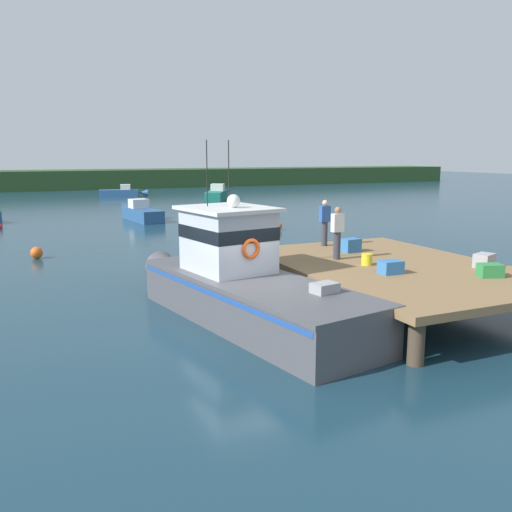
{
  "coord_description": "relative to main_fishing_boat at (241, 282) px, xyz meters",
  "views": [
    {
      "loc": [
        -5.39,
        -12.71,
        4.41
      ],
      "look_at": [
        1.2,
        1.95,
        1.4
      ],
      "focal_mm": 38.18,
      "sensor_mm": 36.0,
      "label": 1
    }
  ],
  "objects": [
    {
      "name": "moored_boat_outer_mooring",
      "position": [
        2.46,
        23.59,
        -0.52
      ],
      "size": [
        1.93,
        5.63,
        1.41
      ],
      "color": "#285184",
      "rests_on": "ground"
    },
    {
      "name": "moored_boat_far_right",
      "position": [
        13.02,
        37.34,
        -0.48
      ],
      "size": [
        4.02,
        5.87,
        1.54
      ],
      "color": "#196B5B",
      "rests_on": "ground"
    },
    {
      "name": "mooring_buoy_spare_mooring",
      "position": [
        -4.68,
        11.57,
        -0.75
      ],
      "size": [
        0.51,
        0.51,
        0.51
      ],
      "primitive_type": "sphere",
      "color": "#EA5B19",
      "rests_on": "ground"
    },
    {
      "name": "dock",
      "position": [
        4.7,
        -0.51,
        0.07
      ],
      "size": [
        6.0,
        9.0,
        1.2
      ],
      "color": "#4C3D2D",
      "rests_on": "ground"
    },
    {
      "name": "bait_bucket",
      "position": [
        3.92,
        -0.25,
        0.36
      ],
      "size": [
        0.32,
        0.32,
        0.34
      ],
      "primitive_type": "cylinder",
      "color": "yellow",
      "rests_on": "dock"
    },
    {
      "name": "moored_boat_off_the_point",
      "position": [
        5.31,
        45.5,
        -0.57
      ],
      "size": [
        5.11,
        2.2,
        1.28
      ],
      "color": "#285184",
      "rests_on": "ground"
    },
    {
      "name": "main_fishing_boat",
      "position": [
        0.0,
        0.0,
        0.0
      ],
      "size": [
        3.93,
        9.97,
        4.8
      ],
      "color": "#4C4C51",
      "rests_on": "ground"
    },
    {
      "name": "crate_single_by_cleat",
      "position": [
        3.82,
        -1.49,
        0.37
      ],
      "size": [
        0.61,
        0.46,
        0.36
      ],
      "primitive_type": "cube",
      "rotation": [
        0.0,
        0.0,
        -0.03
      ],
      "color": "#3370B2",
      "rests_on": "dock"
    },
    {
      "name": "deckhand_further_back",
      "position": [
        4.58,
        3.26,
        1.05
      ],
      "size": [
        0.36,
        0.22,
        1.63
      ],
      "color": "#383842",
      "rests_on": "dock"
    },
    {
      "name": "mooring_buoy_channel_marker",
      "position": [
        8.73,
        15.27,
        -0.76
      ],
      "size": [
        0.5,
        0.5,
        0.5
      ],
      "primitive_type": "sphere",
      "color": "#EA5B19",
      "rests_on": "ground"
    },
    {
      "name": "crate_stack_mid_dock",
      "position": [
        5.99,
        -2.88,
        0.37
      ],
      "size": [
        0.72,
        0.62,
        0.34
      ],
      "primitive_type": "cube",
      "rotation": [
        0.0,
        0.0,
        -0.36
      ],
      "color": "#2D8442",
      "rests_on": "dock"
    },
    {
      "name": "crate_single_far",
      "position": [
        4.74,
        1.82,
        0.42
      ],
      "size": [
        0.65,
        0.51,
        0.44
      ],
      "primitive_type": "cube",
      "rotation": [
        0.0,
        0.0,
        0.12
      ],
      "color": "#3370B2",
      "rests_on": "dock"
    },
    {
      "name": "far_shoreline",
      "position": [
        -0.1,
        61.49,
        0.19
      ],
      "size": [
        120.0,
        8.0,
        2.4
      ],
      "primitive_type": "cube",
      "color": "#284723",
      "rests_on": "ground"
    },
    {
      "name": "deckhand_by_the_boat",
      "position": [
        3.61,
        0.9,
        1.05
      ],
      "size": [
        0.36,
        0.22,
        1.63
      ],
      "color": "#383842",
      "rests_on": "dock"
    },
    {
      "name": "ground_plane",
      "position": [
        -0.1,
        -0.51,
        -1.01
      ],
      "size": [
        200.0,
        200.0,
        0.0
      ],
      "primitive_type": "plane",
      "color": "#193847"
    },
    {
      "name": "crate_stack_near_edge",
      "position": [
        6.83,
        -1.88,
        0.39
      ],
      "size": [
        0.71,
        0.62,
        0.4
      ],
      "primitive_type": "cube",
      "rotation": [
        0.0,
        0.0,
        0.35
      ],
      "color": "#9E9EA3",
      "rests_on": "dock"
    }
  ]
}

